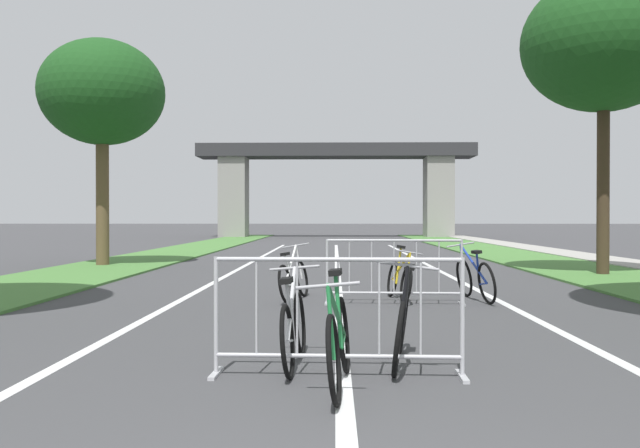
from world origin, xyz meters
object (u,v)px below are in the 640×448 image
(bicycle_blue_0, at_px, (475,278))
(tree_left_oak_near, at_px, (102,94))
(tree_right_oak_mid, at_px, (604,44))
(crowd_barrier_second, at_px, (394,272))
(bicycle_black_4, at_px, (402,325))
(bicycle_green_2, at_px, (339,341))
(bicycle_silver_5, at_px, (294,327))
(bicycle_yellow_3, at_px, (399,279))
(crowd_barrier_nearest, at_px, (338,318))
(bicycle_white_1, at_px, (294,279))

(bicycle_blue_0, bearing_deg, tree_left_oak_near, 130.41)
(tree_left_oak_near, height_order, tree_right_oak_mid, tree_right_oak_mid)
(crowd_barrier_second, xyz_separation_m, bicycle_black_4, (-0.32, -4.42, -0.14))
(tree_right_oak_mid, height_order, bicycle_black_4, tree_right_oak_mid)
(bicycle_green_2, distance_m, bicycle_silver_5, 0.88)
(bicycle_yellow_3, bearing_deg, bicycle_blue_0, 170.31)
(tree_left_oak_near, height_order, crowd_barrier_second, tree_left_oak_near)
(bicycle_yellow_3, height_order, bicycle_black_4, bicycle_black_4)
(crowd_barrier_second, height_order, bicycle_silver_5, crowd_barrier_second)
(bicycle_yellow_3, bearing_deg, bicycle_green_2, 72.13)
(bicycle_green_2, bearing_deg, tree_left_oak_near, -58.81)
(crowd_barrier_nearest, relative_size, bicycle_blue_0, 1.30)
(crowd_barrier_nearest, distance_m, bicycle_yellow_3, 5.52)
(bicycle_green_2, bearing_deg, crowd_barrier_second, -95.18)
(bicycle_white_1, relative_size, bicycle_silver_5, 1.02)
(bicycle_blue_0, height_order, bicycle_white_1, bicycle_blue_0)
(bicycle_green_2, bearing_deg, crowd_barrier_nearest, -84.55)
(crowd_barrier_nearest, bearing_deg, bicycle_silver_5, 137.14)
(bicycle_green_2, distance_m, bicycle_black_4, 1.06)
(bicycle_white_1, relative_size, bicycle_yellow_3, 1.03)
(tree_right_oak_mid, bearing_deg, bicycle_silver_5, -124.69)
(crowd_barrier_second, bearing_deg, bicycle_white_1, 164.85)
(tree_left_oak_near, xyz_separation_m, bicycle_silver_5, (6.26, -12.64, -4.57))
(bicycle_yellow_3, bearing_deg, crowd_barrier_second, 67.42)
(tree_left_oak_near, xyz_separation_m, bicycle_black_4, (7.29, -12.54, -4.56))
(tree_right_oak_mid, height_order, bicycle_white_1, tree_right_oak_mid)
(tree_left_oak_near, height_order, bicycle_green_2, tree_left_oak_near)
(tree_left_oak_near, height_order, bicycle_blue_0, tree_left_oak_near)
(tree_left_oak_near, distance_m, tree_right_oak_mid, 13.39)
(bicycle_white_1, xyz_separation_m, bicycle_green_2, (0.73, -5.74, 0.02))
(bicycle_silver_5, bearing_deg, bicycle_black_4, 8.97)
(crowd_barrier_second, bearing_deg, bicycle_green_2, -99.89)
(bicycle_white_1, bearing_deg, crowd_barrier_second, -2.90)
(bicycle_blue_0, distance_m, bicycle_black_4, 5.17)
(tree_right_oak_mid, bearing_deg, bicycle_blue_0, -129.98)
(tree_right_oak_mid, distance_m, crowd_barrier_nearest, 13.09)
(tree_right_oak_mid, xyz_separation_m, bicycle_green_2, (-6.40, -10.62, -5.18))
(crowd_barrier_nearest, bearing_deg, bicycle_green_2, -89.26)
(bicycle_white_1, bearing_deg, bicycle_green_2, -70.52)
(bicycle_blue_0, relative_size, bicycle_white_1, 1.03)
(bicycle_blue_0, height_order, bicycle_yellow_3, bicycle_blue_0)
(bicycle_blue_0, bearing_deg, crowd_barrier_second, -170.97)
(bicycle_blue_0, bearing_deg, crowd_barrier_nearest, -122.59)
(crowd_barrier_nearest, xyz_separation_m, crowd_barrier_second, (0.93, 4.91, 0.00))
(bicycle_white_1, xyz_separation_m, bicycle_silver_5, (0.31, -4.97, 0.01))
(crowd_barrier_nearest, height_order, bicycle_blue_0, crowd_barrier_nearest)
(tree_left_oak_near, xyz_separation_m, bicycle_yellow_3, (7.74, -7.61, -4.59))
(bicycle_white_1, xyz_separation_m, bicycle_yellow_3, (1.79, 0.06, -0.01))
(tree_right_oak_mid, distance_m, bicycle_yellow_3, 8.89)
(bicycle_yellow_3, xyz_separation_m, bicycle_silver_5, (-1.48, -5.03, 0.01))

